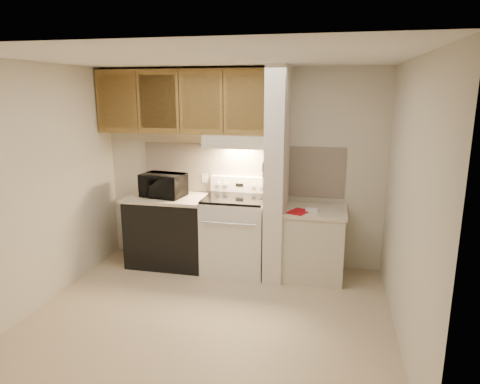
% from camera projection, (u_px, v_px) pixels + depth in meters
% --- Properties ---
extents(floor, '(3.60, 3.60, 0.00)m').
position_uv_depth(floor, '(210.00, 314.00, 4.35)').
color(floor, '#C1AB8B').
rests_on(floor, ground).
extents(ceiling, '(3.60, 3.60, 0.00)m').
position_uv_depth(ceiling, '(206.00, 58.00, 3.77)').
color(ceiling, white).
rests_on(ceiling, wall_back).
extents(wall_back, '(3.60, 2.50, 0.02)m').
position_uv_depth(wall_back, '(241.00, 168.00, 5.49)').
color(wall_back, beige).
rests_on(wall_back, floor).
extents(wall_left, '(0.02, 3.00, 2.50)m').
position_uv_depth(wall_left, '(41.00, 186.00, 4.43)').
color(wall_left, beige).
rests_on(wall_left, floor).
extents(wall_right, '(0.02, 3.00, 2.50)m').
position_uv_depth(wall_right, '(408.00, 206.00, 3.69)').
color(wall_right, beige).
rests_on(wall_right, floor).
extents(backsplash, '(2.60, 0.02, 0.63)m').
position_uv_depth(backsplash, '(241.00, 169.00, 5.48)').
color(backsplash, white).
rests_on(backsplash, wall_back).
extents(range_body, '(0.76, 0.65, 0.92)m').
position_uv_depth(range_body, '(235.00, 235.00, 5.34)').
color(range_body, silver).
rests_on(range_body, floor).
extents(oven_window, '(0.50, 0.01, 0.30)m').
position_uv_depth(oven_window, '(229.00, 240.00, 5.03)').
color(oven_window, black).
rests_on(oven_window, range_body).
extents(oven_handle, '(0.65, 0.02, 0.02)m').
position_uv_depth(oven_handle, '(228.00, 224.00, 4.94)').
color(oven_handle, silver).
rests_on(oven_handle, range_body).
extents(cooktop, '(0.74, 0.64, 0.03)m').
position_uv_depth(cooktop, '(235.00, 198.00, 5.23)').
color(cooktop, black).
rests_on(cooktop, range_body).
extents(range_backguard, '(0.76, 0.08, 0.20)m').
position_uv_depth(range_backguard, '(240.00, 184.00, 5.47)').
color(range_backguard, silver).
rests_on(range_backguard, range_body).
extents(range_display, '(0.10, 0.01, 0.04)m').
position_uv_depth(range_display, '(239.00, 185.00, 5.43)').
color(range_display, black).
rests_on(range_display, range_backguard).
extents(range_knob_left_outer, '(0.05, 0.02, 0.05)m').
position_uv_depth(range_knob_left_outer, '(218.00, 184.00, 5.49)').
color(range_knob_left_outer, silver).
rests_on(range_knob_left_outer, range_backguard).
extents(range_knob_left_inner, '(0.05, 0.02, 0.05)m').
position_uv_depth(range_knob_left_inner, '(226.00, 184.00, 5.47)').
color(range_knob_left_inner, silver).
rests_on(range_knob_left_inner, range_backguard).
extents(range_knob_right_inner, '(0.05, 0.02, 0.05)m').
position_uv_depth(range_knob_right_inner, '(253.00, 186.00, 5.39)').
color(range_knob_right_inner, silver).
rests_on(range_knob_right_inner, range_backguard).
extents(range_knob_right_outer, '(0.05, 0.02, 0.05)m').
position_uv_depth(range_knob_right_outer, '(261.00, 186.00, 5.37)').
color(range_knob_right_outer, silver).
rests_on(range_knob_right_outer, range_backguard).
extents(dishwasher_front, '(1.00, 0.63, 0.87)m').
position_uv_depth(dishwasher_front, '(169.00, 232.00, 5.54)').
color(dishwasher_front, black).
rests_on(dishwasher_front, floor).
extents(left_countertop, '(1.04, 0.67, 0.04)m').
position_uv_depth(left_countertop, '(168.00, 198.00, 5.43)').
color(left_countertop, beige).
rests_on(left_countertop, dishwasher_front).
extents(spoon_rest, '(0.22, 0.07, 0.01)m').
position_uv_depth(spoon_rest, '(172.00, 195.00, 5.44)').
color(spoon_rest, black).
rests_on(spoon_rest, left_countertop).
extents(teal_jar, '(0.12, 0.12, 0.10)m').
position_uv_depth(teal_jar, '(169.00, 194.00, 5.31)').
color(teal_jar, '#236B68').
rests_on(teal_jar, left_countertop).
extents(outlet, '(0.08, 0.01, 0.12)m').
position_uv_depth(outlet, '(205.00, 178.00, 5.60)').
color(outlet, beige).
rests_on(outlet, backsplash).
extents(microwave, '(0.58, 0.43, 0.29)m').
position_uv_depth(microwave, '(163.00, 185.00, 5.38)').
color(microwave, black).
rests_on(microwave, left_countertop).
extents(partition_pillar, '(0.22, 0.70, 2.50)m').
position_uv_depth(partition_pillar, '(277.00, 175.00, 5.05)').
color(partition_pillar, silver).
rests_on(partition_pillar, floor).
extents(pillar_trim, '(0.01, 0.70, 0.04)m').
position_uv_depth(pillar_trim, '(267.00, 170.00, 5.06)').
color(pillar_trim, olive).
rests_on(pillar_trim, partition_pillar).
extents(knife_strip, '(0.02, 0.42, 0.04)m').
position_uv_depth(knife_strip, '(266.00, 169.00, 5.01)').
color(knife_strip, black).
rests_on(knife_strip, partition_pillar).
extents(knife_blade_a, '(0.01, 0.03, 0.16)m').
position_uv_depth(knife_blade_a, '(263.00, 180.00, 4.87)').
color(knife_blade_a, silver).
rests_on(knife_blade_a, knife_strip).
extents(knife_handle_a, '(0.02, 0.02, 0.10)m').
position_uv_depth(knife_handle_a, '(263.00, 167.00, 4.84)').
color(knife_handle_a, black).
rests_on(knife_handle_a, knife_strip).
extents(knife_blade_b, '(0.01, 0.04, 0.18)m').
position_uv_depth(knife_blade_b, '(264.00, 180.00, 4.95)').
color(knife_blade_b, silver).
rests_on(knife_blade_b, knife_strip).
extents(knife_handle_b, '(0.02, 0.02, 0.10)m').
position_uv_depth(knife_handle_b, '(264.00, 166.00, 4.91)').
color(knife_handle_b, black).
rests_on(knife_handle_b, knife_strip).
extents(knife_blade_c, '(0.01, 0.04, 0.20)m').
position_uv_depth(knife_blade_c, '(265.00, 179.00, 5.05)').
color(knife_blade_c, silver).
rests_on(knife_blade_c, knife_strip).
extents(knife_handle_c, '(0.02, 0.02, 0.10)m').
position_uv_depth(knife_handle_c, '(265.00, 165.00, 5.01)').
color(knife_handle_c, black).
rests_on(knife_handle_c, knife_strip).
extents(knife_blade_d, '(0.01, 0.04, 0.16)m').
position_uv_depth(knife_blade_d, '(266.00, 176.00, 5.11)').
color(knife_blade_d, silver).
rests_on(knife_blade_d, knife_strip).
extents(knife_handle_d, '(0.02, 0.02, 0.10)m').
position_uv_depth(knife_handle_d, '(266.00, 164.00, 5.07)').
color(knife_handle_d, black).
rests_on(knife_handle_d, knife_strip).
extents(knife_blade_e, '(0.01, 0.04, 0.18)m').
position_uv_depth(knife_blade_e, '(267.00, 176.00, 5.19)').
color(knife_blade_e, silver).
rests_on(knife_blade_e, knife_strip).
extents(knife_handle_e, '(0.02, 0.02, 0.10)m').
position_uv_depth(knife_handle_e, '(267.00, 163.00, 5.15)').
color(knife_handle_e, black).
rests_on(knife_handle_e, knife_strip).
extents(oven_mitt, '(0.03, 0.11, 0.25)m').
position_uv_depth(oven_mitt, '(268.00, 179.00, 5.26)').
color(oven_mitt, gray).
rests_on(oven_mitt, partition_pillar).
extents(right_cab_base, '(0.70, 0.60, 0.81)m').
position_uv_depth(right_cab_base, '(314.00, 245.00, 5.15)').
color(right_cab_base, beige).
rests_on(right_cab_base, floor).
extents(right_countertop, '(0.74, 0.64, 0.04)m').
position_uv_depth(right_countertop, '(315.00, 211.00, 5.05)').
color(right_countertop, beige).
rests_on(right_countertop, right_cab_base).
extents(red_folder, '(0.29, 0.33, 0.01)m').
position_uv_depth(red_folder, '(299.00, 212.00, 4.94)').
color(red_folder, '#B70D14').
rests_on(red_folder, right_countertop).
extents(white_box, '(0.15, 0.11, 0.04)m').
position_uv_depth(white_box, '(312.00, 210.00, 4.95)').
color(white_box, white).
rests_on(white_box, right_countertop).
extents(range_hood, '(0.78, 0.44, 0.15)m').
position_uv_depth(range_hood, '(237.00, 141.00, 5.19)').
color(range_hood, beige).
rests_on(range_hood, upper_cabinets).
extents(hood_lip, '(0.78, 0.04, 0.06)m').
position_uv_depth(hood_lip, '(233.00, 147.00, 5.00)').
color(hood_lip, beige).
rests_on(hood_lip, range_hood).
extents(upper_cabinets, '(2.18, 0.33, 0.77)m').
position_uv_depth(upper_cabinets, '(184.00, 102.00, 5.27)').
color(upper_cabinets, olive).
rests_on(upper_cabinets, wall_back).
extents(cab_door_a, '(0.46, 0.01, 0.63)m').
position_uv_depth(cab_door_a, '(116.00, 102.00, 5.28)').
color(cab_door_a, olive).
rests_on(cab_door_a, upper_cabinets).
extents(cab_gap_a, '(0.01, 0.01, 0.73)m').
position_uv_depth(cab_gap_a, '(137.00, 102.00, 5.23)').
color(cab_gap_a, black).
rests_on(cab_gap_a, upper_cabinets).
extents(cab_door_b, '(0.46, 0.01, 0.63)m').
position_uv_depth(cab_door_b, '(158.00, 102.00, 5.17)').
color(cab_door_b, olive).
rests_on(cab_door_b, upper_cabinets).
extents(cab_gap_b, '(0.01, 0.01, 0.73)m').
position_uv_depth(cab_gap_b, '(179.00, 102.00, 5.11)').
color(cab_gap_b, black).
rests_on(cab_gap_b, upper_cabinets).
extents(cab_door_c, '(0.46, 0.01, 0.63)m').
position_uv_depth(cab_door_c, '(201.00, 102.00, 5.06)').
color(cab_door_c, olive).
rests_on(cab_door_c, upper_cabinets).
extents(cab_gap_c, '(0.01, 0.01, 0.73)m').
position_uv_depth(cab_gap_c, '(223.00, 102.00, 5.00)').
color(cab_gap_c, black).
rests_on(cab_gap_c, upper_cabinets).
extents(cab_door_d, '(0.46, 0.01, 0.63)m').
position_uv_depth(cab_door_d, '(246.00, 102.00, 4.95)').
color(cab_door_d, olive).
rests_on(cab_door_d, upper_cabinets).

